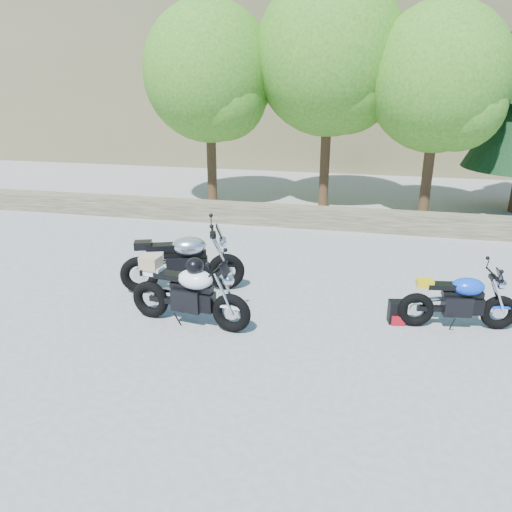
% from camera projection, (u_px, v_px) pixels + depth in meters
% --- Properties ---
extents(ground, '(90.00, 90.00, 0.00)m').
position_uv_depth(ground, '(231.00, 319.00, 8.10)').
color(ground, gray).
rests_on(ground, ground).
extents(stone_wall, '(22.00, 0.55, 0.50)m').
position_uv_depth(stone_wall, '(285.00, 216.00, 13.05)').
color(stone_wall, '#473F2F').
rests_on(stone_wall, ground).
extents(hillside, '(80.00, 30.00, 15.00)m').
position_uv_depth(hillside, '(394.00, 8.00, 30.59)').
color(hillside, brown).
rests_on(hillside, ground).
extents(tree_decid_left, '(3.67, 3.67, 5.62)m').
position_uv_depth(tree_decid_left, '(212.00, 78.00, 13.87)').
color(tree_decid_left, '#382314').
rests_on(tree_decid_left, ground).
extents(tree_decid_mid, '(4.08, 4.08, 6.24)m').
position_uv_depth(tree_decid_mid, '(333.00, 62.00, 13.43)').
color(tree_decid_mid, '#382314').
rests_on(tree_decid_mid, ground).
extents(tree_decid_right, '(3.54, 3.54, 5.41)m').
position_uv_depth(tree_decid_right, '(443.00, 84.00, 12.51)').
color(tree_decid_right, '#382314').
rests_on(tree_decid_right, ground).
extents(silver_bike, '(2.19, 0.95, 1.13)m').
position_uv_depth(silver_bike, '(183.00, 263.00, 8.97)').
color(silver_bike, black).
rests_on(silver_bike, ground).
extents(white_bike, '(2.05, 0.65, 1.14)m').
position_uv_depth(white_bike, '(188.00, 292.00, 7.76)').
color(white_bike, black).
rests_on(white_bike, ground).
extents(blue_bike, '(1.82, 0.58, 0.92)m').
position_uv_depth(blue_bike, '(459.00, 301.00, 7.69)').
color(blue_bike, black).
rests_on(blue_bike, ground).
extents(backpack, '(0.30, 0.27, 0.37)m').
position_uv_depth(backpack, '(397.00, 312.00, 7.93)').
color(backpack, black).
rests_on(backpack, ground).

